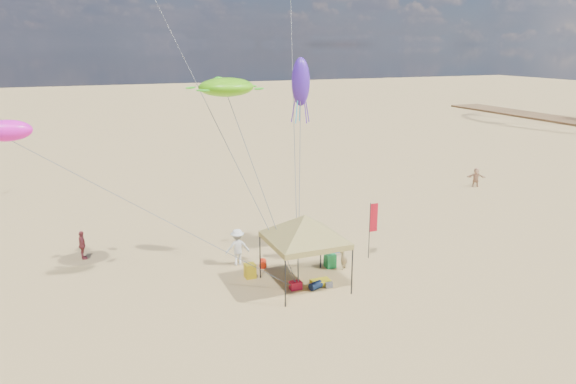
{
  "coord_description": "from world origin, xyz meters",
  "views": [
    {
      "loc": [
        -9.43,
        -20.37,
        10.9
      ],
      "look_at": [
        0.0,
        3.0,
        4.0
      ],
      "focal_mm": 33.67,
      "sensor_mm": 36.0,
      "label": 1
    }
  ],
  "objects_px": {
    "beach_cart": "(320,282)",
    "person_near_a": "(344,254)",
    "cooler_red": "(296,285)",
    "canopy_tent": "(305,218)",
    "person_far_a": "(82,245)",
    "person_near_b": "(297,241)",
    "chair_green": "(330,261)",
    "feather_flag": "(373,221)",
    "chair_yellow": "(250,271)",
    "person_far_c": "(476,177)",
    "person_near_c": "(238,247)",
    "cooler_blue": "(334,249)"
  },
  "relations": [
    {
      "from": "cooler_red",
      "to": "person_near_b",
      "type": "bearing_deg",
      "value": 66.38
    },
    {
      "from": "chair_yellow",
      "to": "person_near_c",
      "type": "xyz_separation_m",
      "value": [
        -0.09,
        1.73,
        0.61
      ]
    },
    {
      "from": "cooler_red",
      "to": "person_near_b",
      "type": "relative_size",
      "value": 0.28
    },
    {
      "from": "cooler_red",
      "to": "cooler_blue",
      "type": "relative_size",
      "value": 1.0
    },
    {
      "from": "beach_cart",
      "to": "person_far_a",
      "type": "relative_size",
      "value": 0.58
    },
    {
      "from": "canopy_tent",
      "to": "person_far_a",
      "type": "distance_m",
      "value": 12.25
    },
    {
      "from": "canopy_tent",
      "to": "person_far_c",
      "type": "height_order",
      "value": "canopy_tent"
    },
    {
      "from": "feather_flag",
      "to": "person_far_a",
      "type": "relative_size",
      "value": 1.96
    },
    {
      "from": "canopy_tent",
      "to": "person_far_a",
      "type": "relative_size",
      "value": 4.19
    },
    {
      "from": "cooler_red",
      "to": "beach_cart",
      "type": "relative_size",
      "value": 0.6
    },
    {
      "from": "cooler_blue",
      "to": "person_far_a",
      "type": "xyz_separation_m",
      "value": [
        -12.66,
        4.07,
        0.59
      ]
    },
    {
      "from": "cooler_red",
      "to": "person_near_a",
      "type": "bearing_deg",
      "value": 21.47
    },
    {
      "from": "feather_flag",
      "to": "cooler_red",
      "type": "height_order",
      "value": "feather_flag"
    },
    {
      "from": "beach_cart",
      "to": "person_far_a",
      "type": "height_order",
      "value": "person_far_a"
    },
    {
      "from": "cooler_red",
      "to": "cooler_blue",
      "type": "distance_m",
      "value": 5.07
    },
    {
      "from": "person_near_c",
      "to": "person_far_a",
      "type": "xyz_separation_m",
      "value": [
        -7.31,
        3.79,
        -0.18
      ]
    },
    {
      "from": "feather_flag",
      "to": "cooler_red",
      "type": "distance_m",
      "value": 5.86
    },
    {
      "from": "feather_flag",
      "to": "chair_yellow",
      "type": "relative_size",
      "value": 4.35
    },
    {
      "from": "chair_yellow",
      "to": "person_far_a",
      "type": "height_order",
      "value": "person_far_a"
    },
    {
      "from": "chair_yellow",
      "to": "person_far_a",
      "type": "distance_m",
      "value": 9.24
    },
    {
      "from": "beach_cart",
      "to": "person_near_b",
      "type": "relative_size",
      "value": 0.47
    },
    {
      "from": "cooler_red",
      "to": "chair_green",
      "type": "bearing_deg",
      "value": 33.31
    },
    {
      "from": "cooler_red",
      "to": "cooler_blue",
      "type": "bearing_deg",
      "value": 42.98
    },
    {
      "from": "feather_flag",
      "to": "person_far_a",
      "type": "xyz_separation_m",
      "value": [
        -14.13,
        5.51,
        -1.26
      ]
    },
    {
      "from": "cooler_red",
      "to": "person_near_b",
      "type": "xyz_separation_m",
      "value": [
        1.52,
        3.47,
        0.76
      ]
    },
    {
      "from": "beach_cart",
      "to": "person_far_a",
      "type": "bearing_deg",
      "value": 142.91
    },
    {
      "from": "cooler_blue",
      "to": "person_far_a",
      "type": "bearing_deg",
      "value": 162.17
    },
    {
      "from": "person_near_a",
      "to": "person_far_c",
      "type": "height_order",
      "value": "person_near_a"
    },
    {
      "from": "person_near_a",
      "to": "chair_green",
      "type": "bearing_deg",
      "value": -89.71
    },
    {
      "from": "person_near_c",
      "to": "person_far_c",
      "type": "xyz_separation_m",
      "value": [
        22.08,
        8.08,
        -0.2
      ]
    },
    {
      "from": "canopy_tent",
      "to": "feather_flag",
      "type": "height_order",
      "value": "canopy_tent"
    },
    {
      "from": "person_near_b",
      "to": "person_near_c",
      "type": "height_order",
      "value": "person_near_c"
    },
    {
      "from": "cooler_red",
      "to": "person_near_a",
      "type": "height_order",
      "value": "person_near_a"
    },
    {
      "from": "person_near_a",
      "to": "person_near_b",
      "type": "distance_m",
      "value": 2.75
    },
    {
      "from": "beach_cart",
      "to": "person_far_c",
      "type": "xyz_separation_m",
      "value": [
        19.25,
        11.96,
        0.56
      ]
    },
    {
      "from": "feather_flag",
      "to": "person_near_c",
      "type": "distance_m",
      "value": 7.12
    },
    {
      "from": "cooler_blue",
      "to": "person_near_c",
      "type": "xyz_separation_m",
      "value": [
        -5.35,
        0.29,
        0.77
      ]
    },
    {
      "from": "chair_yellow",
      "to": "chair_green",
      "type": "bearing_deg",
      "value": -4.1
    },
    {
      "from": "person_near_c",
      "to": "person_far_c",
      "type": "distance_m",
      "value": 23.51
    },
    {
      "from": "person_near_a",
      "to": "chair_yellow",
      "type": "bearing_deg",
      "value": -54.2
    },
    {
      "from": "chair_yellow",
      "to": "person_far_c",
      "type": "relative_size",
      "value": 0.46
    },
    {
      "from": "feather_flag",
      "to": "cooler_blue",
      "type": "xyz_separation_m",
      "value": [
        -1.48,
        1.44,
        -1.84
      ]
    },
    {
      "from": "feather_flag",
      "to": "person_far_c",
      "type": "xyz_separation_m",
      "value": [
        15.26,
        9.8,
        -1.27
      ]
    },
    {
      "from": "person_far_c",
      "to": "beach_cart",
      "type": "bearing_deg",
      "value": -118.57
    },
    {
      "from": "chair_green",
      "to": "beach_cart",
      "type": "distance_m",
      "value": 2.34
    },
    {
      "from": "chair_green",
      "to": "chair_yellow",
      "type": "relative_size",
      "value": 1.0
    },
    {
      "from": "canopy_tent",
      "to": "cooler_red",
      "type": "height_order",
      "value": "canopy_tent"
    },
    {
      "from": "beach_cart",
      "to": "person_near_a",
      "type": "bearing_deg",
      "value": 35.5
    },
    {
      "from": "person_near_b",
      "to": "beach_cart",
      "type": "bearing_deg",
      "value": -118.69
    },
    {
      "from": "person_far_a",
      "to": "person_far_c",
      "type": "height_order",
      "value": "person_far_a"
    }
  ]
}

